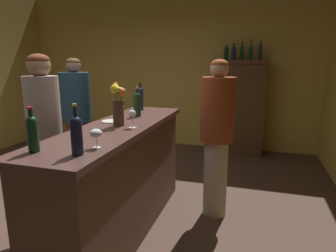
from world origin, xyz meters
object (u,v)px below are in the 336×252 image
at_px(display_bottle_right, 260,51).
at_px(display_bottle_left, 226,53).
at_px(wine_glass_mid, 120,108).
at_px(flower_arrangement, 118,104).
at_px(bar_counter, 120,180).
at_px(wine_bottle_syrah, 76,134).
at_px(wine_glass_rear, 132,115).
at_px(display_cabinet, 239,106).
at_px(display_bottle_midleft, 234,52).
at_px(wine_bottle_riesling, 137,103).
at_px(bartender, 217,133).
at_px(wine_glass_front, 96,134).
at_px(wine_bottle_merlot, 140,98).
at_px(wine_bottle_pinot, 32,132).
at_px(cheese_plate, 111,121).
at_px(patron_tall, 45,135).
at_px(patron_redhead, 77,117).
at_px(display_bottle_center, 242,52).
at_px(display_bottle_midright, 250,52).

bearing_deg(display_bottle_right, display_bottle_left, -180.00).
relative_size(wine_glass_mid, flower_arrangement, 0.38).
bearing_deg(wine_glass_mid, bar_counter, -68.40).
bearing_deg(wine_bottle_syrah, wine_glass_mid, 103.26).
distance_m(wine_glass_rear, display_bottle_right, 3.22).
bearing_deg(display_bottle_right, display_cabinet, -180.00).
bearing_deg(display_bottle_midleft, wine_glass_rear, -101.76).
relative_size(wine_bottle_riesling, bartender, 0.19).
bearing_deg(display_bottle_right, wine_glass_front, -106.15).
bearing_deg(bartender, wine_bottle_merlot, -13.65).
xyz_separation_m(bar_counter, display_bottle_midleft, (0.79, 2.92, 1.26)).
relative_size(bar_counter, flower_arrangement, 5.64).
bearing_deg(wine_bottle_pinot, cheese_plate, 88.16).
height_order(flower_arrangement, patron_tall, patron_tall).
xyz_separation_m(bar_counter, patron_redhead, (-1.08, 0.95, 0.38)).
relative_size(display_bottle_midleft, patron_tall, 0.17).
bearing_deg(wine_bottle_merlot, wine_glass_front, -78.89).
height_order(display_bottle_left, patron_redhead, display_bottle_left).
bearing_deg(display_cabinet, cheese_plate, -110.72).
relative_size(display_cabinet, flower_arrangement, 4.28).
xyz_separation_m(wine_bottle_syrah, display_bottle_midleft, (0.65, 3.76, 0.59)).
height_order(cheese_plate, display_bottle_center, display_bottle_center).
xyz_separation_m(flower_arrangement, patron_tall, (-0.70, -0.14, -0.31)).
height_order(flower_arrangement, display_bottle_left, display_bottle_left).
bearing_deg(wine_glass_rear, wine_bottle_riesling, 108.29).
height_order(cheese_plate, display_bottle_midright, display_bottle_midright).
height_order(display_cabinet, display_bottle_right, display_bottle_right).
bearing_deg(display_bottle_left, wine_glass_rear, -99.36).
distance_m(display_cabinet, display_bottle_midleft, 0.94).
relative_size(wine_bottle_riesling, display_bottle_center, 0.99).
height_order(display_bottle_midright, patron_tall, display_bottle_midright).
bearing_deg(display_bottle_midleft, wine_bottle_pinot, -104.06).
relative_size(wine_glass_front, flower_arrangement, 0.34).
relative_size(patron_redhead, bartender, 1.01).
xyz_separation_m(wine_glass_front, display_bottle_left, (0.48, 3.60, 0.63)).
distance_m(wine_glass_mid, wine_glass_rear, 0.50).
relative_size(wine_bottle_merlot, patron_tall, 0.19).
bearing_deg(flower_arrangement, display_bottle_left, 77.57).
height_order(wine_bottle_riesling, wine_glass_front, wine_bottle_riesling).
xyz_separation_m(wine_glass_rear, patron_tall, (-0.86, -0.09, -0.22)).
bearing_deg(wine_bottle_syrah, wine_glass_front, 76.46).
xyz_separation_m(wine_bottle_pinot, patron_tall, (-0.53, 0.73, -0.24)).
bearing_deg(display_bottle_left, wine_glass_front, -97.57).
distance_m(wine_bottle_syrah, display_bottle_left, 3.85).
distance_m(patron_tall, patron_redhead, 1.16).
xyz_separation_m(wine_glass_mid, patron_redhead, (-0.95, 0.61, -0.26)).
bearing_deg(display_bottle_midleft, display_bottle_midright, -0.00).
distance_m(display_bottle_right, patron_tall, 3.71).
bearing_deg(cheese_plate, wine_bottle_merlot, 89.14).
xyz_separation_m(wine_bottle_merlot, flower_arrangement, (0.13, -0.85, 0.05)).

